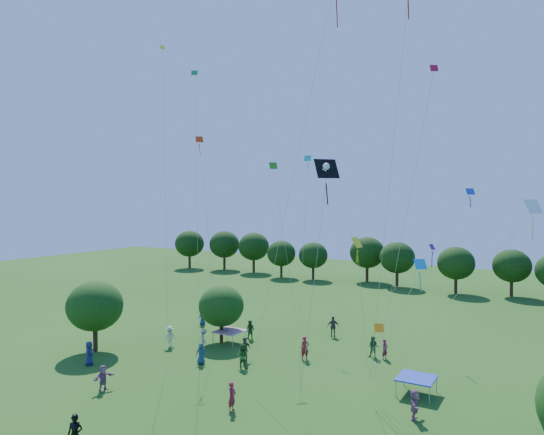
{
  "coord_description": "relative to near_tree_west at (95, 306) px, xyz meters",
  "views": [
    {
      "loc": [
        15.05,
        -11.83,
        12.04
      ],
      "look_at": [
        0.0,
        14.0,
        11.0
      ],
      "focal_mm": 32.0,
      "sensor_mm": 36.0,
      "label": 1
    }
  ],
  "objects": [
    {
      "name": "near_tree_west",
      "position": [
        0.0,
        0.0,
        0.0
      ],
      "size": [
        4.41,
        4.41,
        5.64
      ],
      "color": "#422B19",
      "rests_on": "ground"
    },
    {
      "name": "near_tree_north",
      "position": [
        7.23,
        7.08,
        -0.54
      ],
      "size": [
        3.84,
        3.84,
        4.85
      ],
      "color": "#422B19",
      "rests_on": "ground"
    },
    {
      "name": "treeline",
      "position": [
        14.7,
        41.28,
        0.44
      ],
      "size": [
        88.01,
        8.77,
        6.77
      ],
      "color": "#422B19",
      "rests_on": "ground"
    },
    {
      "name": "tent_red_stripe",
      "position": [
        8.06,
        7.12,
        -2.61
      ],
      "size": [
        2.2,
        2.2,
        1.1
      ],
      "color": "#BE163C",
      "rests_on": "ground"
    },
    {
      "name": "tent_blue",
      "position": [
        24.3,
        4.14,
        -2.61
      ],
      "size": [
        2.2,
        2.2,
        1.1
      ],
      "color": "#1D36BD",
      "rests_on": "ground"
    },
    {
      "name": "man_in_black",
      "position": [
        12.16,
        -11.27,
        -2.66
      ],
      "size": [
        0.88,
        0.78,
        1.98
      ],
      "primitive_type": "imported",
      "rotation": [
        0.0,
        0.0,
        0.53
      ],
      "color": "black",
      "rests_on": "ground"
    },
    {
      "name": "crowd_person_0",
      "position": [
        2.27,
        10.75,
        -2.87
      ],
      "size": [
        0.81,
        0.49,
        1.57
      ],
      "primitive_type": "imported",
      "rotation": [
        0.0,
        0.0,
        0.1
      ],
      "color": "navy",
      "rests_on": "ground"
    },
    {
      "name": "crowd_person_1",
      "position": [
        15.78,
        -3.56,
        -2.81
      ],
      "size": [
        0.47,
        0.67,
        1.69
      ],
      "primitive_type": "imported",
      "rotation": [
        0.0,
        0.0,
        1.68
      ],
      "color": "maroon",
      "rests_on": "ground"
    },
    {
      "name": "crowd_person_2",
      "position": [
        19.72,
        9.65,
        -2.82
      ],
      "size": [
        0.85,
        0.5,
        1.66
      ],
      "primitive_type": "imported",
      "rotation": [
        0.0,
        0.0,
        0.08
      ],
      "color": "#265A2B",
      "rests_on": "ground"
    },
    {
      "name": "crowd_person_3",
      "position": [
        4.35,
        3.84,
        -2.79
      ],
      "size": [
        0.62,
        1.17,
        1.71
      ],
      "primitive_type": "imported",
      "rotation": [
        0.0,
        0.0,
        4.6
      ],
      "color": "beige",
      "rests_on": "ground"
    },
    {
      "name": "crowd_person_4",
      "position": [
        14.8,
        13.41,
        -2.74
      ],
      "size": [
        1.17,
        0.92,
        1.82
      ],
      "primitive_type": "imported",
      "rotation": [
        0.0,
        0.0,
        3.62
      ],
      "color": "#464138",
      "rests_on": "ground"
    },
    {
      "name": "crowd_person_5",
      "position": [
        6.96,
        -5.19,
        -2.85
      ],
      "size": [
        0.73,
        1.55,
        1.6
      ],
      "primitive_type": "imported",
      "rotation": [
        0.0,
        0.0,
        1.43
      ],
      "color": "#8B5180",
      "rests_on": "ground"
    },
    {
      "name": "crowd_person_6",
      "position": [
        2.3,
        -2.47,
        -2.77
      ],
      "size": [
        0.86,
        0.98,
        1.75
      ],
      "primitive_type": "imported",
      "rotation": [
        0.0,
        0.0,
        2.14
      ],
      "color": "navy",
      "rests_on": "ground"
    },
    {
      "name": "crowd_person_7",
      "position": [
        20.6,
        9.7,
        -2.87
      ],
      "size": [
        0.54,
        0.67,
        1.56
      ],
      "primitive_type": "imported",
      "rotation": [
        0.0,
        0.0,
        1.24
      ],
      "color": "maroon",
      "rests_on": "ground"
    },
    {
      "name": "crowd_person_8",
      "position": [
        12.3,
        2.72,
        -2.77
      ],
      "size": [
        0.94,
        0.63,
        1.77
      ],
      "primitive_type": "imported",
      "rotation": [
        0.0,
        0.0,
        3.33
      ],
      "color": "#2F6029",
      "rests_on": "ground"
    },
    {
      "name": "crowd_person_9",
      "position": [
        7.0,
        4.95,
        -2.85
      ],
      "size": [
        1.12,
        0.99,
        1.6
      ],
      "primitive_type": "imported",
      "rotation": [
        0.0,
        0.0,
        2.51
      ],
      "color": "#A3A082",
      "rests_on": "ground"
    },
    {
      "name": "crowd_person_10",
      "position": [
        11.69,
        3.96,
        -2.74
      ],
      "size": [
        0.74,
        1.16,
        1.82
      ],
      "primitive_type": "imported",
      "rotation": [
        0.0,
        0.0,
        4.46
      ],
      "color": "#473F39",
      "rests_on": "ground"
    },
    {
      "name": "crowd_person_11",
      "position": [
        25.06,
        0.6,
        -2.81
      ],
      "size": [
        0.86,
        1.65,
        1.68
      ],
      "primitive_type": "imported",
      "rotation": [
        0.0,
        0.0,
        1.77
      ],
      "color": "#A35F85",
      "rests_on": "ground"
    },
    {
      "name": "crowd_person_12",
      "position": [
        9.2,
        1.87,
        -2.86
      ],
      "size": [
        0.86,
        0.81,
        1.57
      ],
      "primitive_type": "imported",
      "rotation": [
        0.0,
        0.0,
        3.83
      ],
      "color": "navy",
      "rests_on": "ground"
    },
    {
      "name": "crowd_person_13",
      "position": [
        15.39,
        6.56,
        -2.76
      ],
      "size": [
        0.77,
        0.77,
        1.78
      ],
      "primitive_type": "imported",
      "rotation": [
        0.0,
        0.0,
        0.77
      ],
      "color": "maroon",
      "rests_on": "ground"
    },
    {
      "name": "crowd_person_14",
      "position": [
        8.92,
        9.02,
        -2.82
      ],
      "size": [
        0.87,
        0.54,
        1.66
      ],
      "primitive_type": "imported",
      "rotation": [
        0.0,
        0.0,
        6.41
      ],
      "color": "#225125",
      "rests_on": "ground"
    },
    {
      "name": "pirate_kite",
      "position": [
        20.63,
        -1.47,
        9.99
      ],
      "size": [
        1.75,
        1.81,
        13.05
      ],
      "color": "black"
    },
    {
      "name": "red_high_kite",
      "position": [
        18.81,
        1.68,
        17.55
      ],
      "size": [
        4.91,
        3.01,
        25.27
      ],
      "color": "red"
    },
    {
      "name": "small_kite_0",
      "position": [
        24.06,
        -0.03,
        12.7
      ],
      "size": [
        2.86,
        2.28,
        21.66
      ],
      "color": "red"
    },
    {
      "name": "small_kite_1",
      "position": [
        5.62,
        6.69,
        10.59
      ],
      "size": [
        1.38,
        1.44,
        16.2
      ],
      "color": "#FA380D"
    },
    {
      "name": "small_kite_2",
      "position": [
        22.21,
        -0.58,
        5.07
      ],
      "size": [
        0.47,
        2.77,
        8.73
      ],
      "color": "#C1CB12"
    },
    {
      "name": "small_kite_3",
      "position": [
        11.81,
        8.7,
        8.84
      ],
      "size": [
        1.27,
        2.97,
        13.87
      ],
      "color": "#2F8918"
    },
    {
      "name": "small_kite_4",
      "position": [
        24.41,
        3.32,
        3.85
      ],
      "size": [
        2.78,
        2.56,
        7.22
      ],
      "color": "#1793E7"
    },
    {
      "name": "small_kite_5",
      "position": [
        22.41,
        12.31,
        3.4
      ],
      "size": [
        5.54,
        4.94,
        7.33
      ],
      "color": "#671582"
    },
    {
      "name": "small_kite_6",
      "position": [
        29.34,
        -3.73,
        6.2
      ],
      "size": [
        8.6,
        7.04,
        10.79
      ],
      "color": "white"
    },
    {
      "name": "small_kite_7",
      "position": [
        11.64,
        14.37,
        9.7
      ],
      "size": [
        1.5,
        4.09,
        15.0
      ],
      "color": "#0DBFC3"
    },
    {
      "name": "small_kite_8",
      "position": [
        25.13,
        -1.04,
        8.8
      ],
      "size": [
        4.35,
        4.29,
        17.11
      ],
      "color": "#C20B38"
    },
    {
      "name": "small_kite_9",
      "position": [
        22.9,
        0.85,
        0.83
      ],
      "size": [
        1.09,
        0.96,
        3.68
      ],
      "color": "#D0700A"
    },
    {
      "name": "small_kite_10",
      "position": [
        7.2,
        0.32,
        11.5
      ],
      "size": [
        0.95,
        1.41,
        21.69
      ],
      "color": "gold"
    },
    {
      "name": "small_kite_11",
      "position": [
        9.42,
        1.14,
        11.29
      ],
      "size": [
        0.51,
        0.89,
        19.92
      ],
      "color": "#198D3B"
    },
    {
      "name": "small_kite_12",
      "position": [
        25.42,
        8.99,
        6.79
      ],
      "size": [
        6.25,
        3.12,
        11.59
      ],
      "color": "#133BBF"
    }
  ]
}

